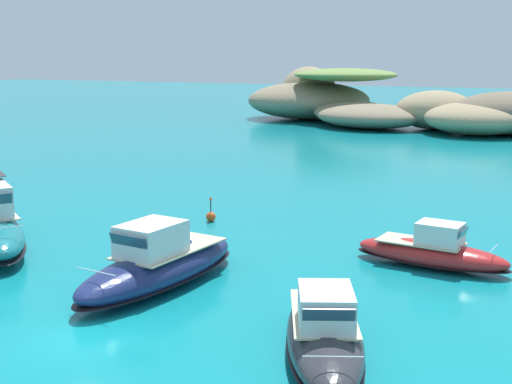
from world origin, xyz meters
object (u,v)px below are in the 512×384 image
at_px(motorboat_navy, 159,265).
at_px(motorboat_charcoal, 324,334).
at_px(motorboat_red, 432,252).
at_px(islet_large, 326,100).
at_px(islet_small, 484,115).
at_px(channel_buoy, 211,216).

relative_size(motorboat_navy, motorboat_charcoal, 1.17).
distance_m(motorboat_charcoal, motorboat_red, 11.12).
height_order(islet_large, motorboat_charcoal, islet_large).
bearing_deg(islet_small, motorboat_red, -84.35).
bearing_deg(motorboat_navy, islet_large, 104.94).
bearing_deg(motorboat_charcoal, motorboat_navy, 158.22).
bearing_deg(motorboat_red, islet_small, 95.65).
height_order(motorboat_charcoal, channel_buoy, motorboat_charcoal).
bearing_deg(motorboat_red, channel_buoy, 166.61).
relative_size(islet_small, channel_buoy, 17.02).
distance_m(islet_large, motorboat_red, 71.60).
distance_m(motorboat_red, channel_buoy, 13.68).
xyz_separation_m(islet_small, motorboat_red, (5.81, -58.73, -1.56)).
height_order(islet_small, channel_buoy, islet_small).
height_order(motorboat_red, channel_buoy, motorboat_red).
xyz_separation_m(islet_large, motorboat_red, (29.10, -65.38, -2.35)).
relative_size(motorboat_navy, motorboat_red, 1.34).
height_order(motorboat_charcoal, motorboat_red, motorboat_charcoal).
bearing_deg(channel_buoy, motorboat_navy, -71.17).
relative_size(islet_large, motorboat_charcoal, 4.11).
xyz_separation_m(islet_large, motorboat_navy, (19.49, -73.04, -2.11)).
xyz_separation_m(motorboat_red, channel_buoy, (-13.31, 3.17, -0.36)).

